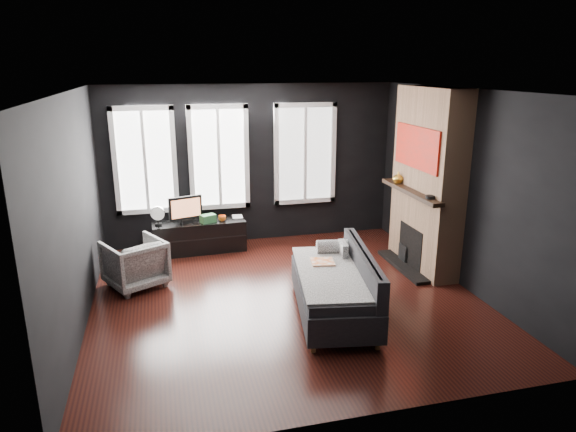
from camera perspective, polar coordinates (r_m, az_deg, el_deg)
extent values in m
plane|color=black|center=(6.94, -0.20, -9.09)|extent=(5.00, 5.00, 0.00)
plane|color=white|center=(6.27, -0.22, 13.78)|extent=(5.00, 5.00, 0.00)
cube|color=black|center=(8.86, -4.13, 5.72)|extent=(5.00, 0.02, 2.70)
cube|color=black|center=(6.37, -22.59, 0.23)|extent=(0.02, 5.00, 2.70)
cube|color=black|center=(7.46, 18.79, 2.85)|extent=(0.02, 5.00, 2.70)
cube|color=gray|center=(6.83, 6.13, -4.18)|extent=(0.12, 0.32, 0.31)
imported|color=silver|center=(7.47, -16.67, -4.81)|extent=(0.96, 0.94, 0.75)
imported|color=orange|center=(8.52, -7.32, -0.15)|extent=(0.15, 0.14, 0.12)
imported|color=#A6A186|center=(8.68, -6.22, 0.57)|extent=(0.17, 0.03, 0.23)
cube|color=#2D6839|center=(8.48, -8.88, -0.27)|extent=(0.28, 0.23, 0.13)
imported|color=#F1A842|center=(8.14, 12.14, 4.19)|extent=(0.20, 0.20, 0.17)
cylinder|color=black|center=(7.30, 15.53, 2.04)|extent=(0.14, 0.14, 0.04)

